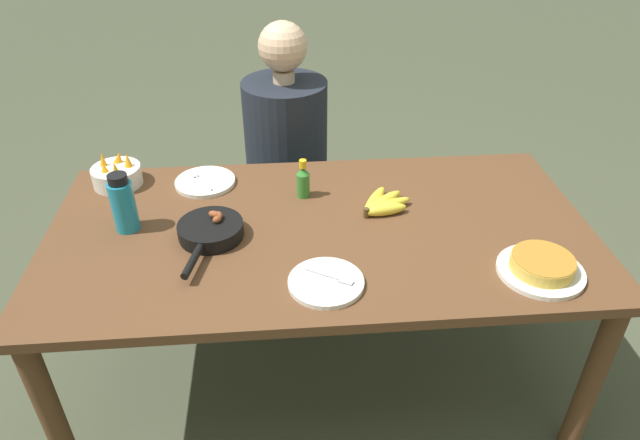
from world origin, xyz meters
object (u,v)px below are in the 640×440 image
(frittata_plate_center, at_px, (542,267))
(empty_plate_far_left, at_px, (205,182))
(skillet, at_px, (210,231))
(fruit_bowl_mango, at_px, (117,175))
(person_figure, at_px, (287,174))
(hot_sauce_bottle, at_px, (303,181))
(empty_plate_near_front, at_px, (326,282))
(banana_bunch, at_px, (382,204))
(water_bottle, at_px, (123,204))

(frittata_plate_center, xyz_separation_m, empty_plate_far_left, (-1.05, 0.62, -0.02))
(skillet, bearing_deg, fruit_bowl_mango, -122.49)
(skillet, height_order, person_figure, person_figure)
(person_figure, bearing_deg, hot_sauce_bottle, -85.23)
(person_figure, bearing_deg, empty_plate_near_front, -85.47)
(banana_bunch, relative_size, frittata_plate_center, 0.76)
(empty_plate_far_left, bearing_deg, banana_bunch, -19.94)
(banana_bunch, bearing_deg, empty_plate_far_left, 160.06)
(skillet, relative_size, frittata_plate_center, 1.38)
(banana_bunch, relative_size, water_bottle, 0.96)
(empty_plate_near_front, height_order, empty_plate_far_left, same)
(hot_sauce_bottle, bearing_deg, empty_plate_far_left, 162.16)
(fruit_bowl_mango, relative_size, person_figure, 0.15)
(empty_plate_near_front, bearing_deg, fruit_bowl_mango, 138.53)
(hot_sauce_bottle, bearing_deg, empty_plate_near_front, -85.72)
(skillet, distance_m, fruit_bowl_mango, 0.53)
(empty_plate_near_front, distance_m, water_bottle, 0.73)
(banana_bunch, distance_m, skillet, 0.60)
(empty_plate_near_front, height_order, fruit_bowl_mango, fruit_bowl_mango)
(empty_plate_near_front, relative_size, fruit_bowl_mango, 1.24)
(frittata_plate_center, relative_size, empty_plate_far_left, 1.15)
(empty_plate_near_front, height_order, water_bottle, water_bottle)
(empty_plate_near_front, xyz_separation_m, person_figure, (-0.08, 1.06, -0.23))
(skillet, distance_m, empty_plate_near_front, 0.44)
(banana_bunch, height_order, person_figure, person_figure)
(empty_plate_near_front, bearing_deg, skillet, 143.09)
(skillet, bearing_deg, empty_plate_far_left, -159.40)
(empty_plate_far_left, distance_m, water_bottle, 0.37)
(skillet, xyz_separation_m, empty_plate_far_left, (-0.05, 0.35, -0.02))
(empty_plate_far_left, relative_size, person_figure, 0.19)
(empty_plate_far_left, bearing_deg, hot_sauce_bottle, -17.84)
(fruit_bowl_mango, bearing_deg, skillet, -45.26)
(water_bottle, bearing_deg, banana_bunch, 3.08)
(frittata_plate_center, xyz_separation_m, person_figure, (-0.73, 1.06, -0.25))
(fruit_bowl_mango, relative_size, water_bottle, 0.88)
(banana_bunch, distance_m, empty_plate_far_left, 0.68)
(empty_plate_far_left, bearing_deg, frittata_plate_center, -30.57)
(hot_sauce_bottle, bearing_deg, water_bottle, -165.02)
(skillet, bearing_deg, empty_plate_near_front, 65.85)
(empty_plate_far_left, relative_size, water_bottle, 1.10)
(fruit_bowl_mango, height_order, water_bottle, water_bottle)
(fruit_bowl_mango, bearing_deg, person_figure, 32.90)
(fruit_bowl_mango, distance_m, hot_sauce_bottle, 0.71)
(empty_plate_far_left, xyz_separation_m, hot_sauce_bottle, (0.37, -0.12, 0.06))
(banana_bunch, distance_m, water_bottle, 0.87)
(empty_plate_near_front, distance_m, empty_plate_far_left, 0.74)
(frittata_plate_center, relative_size, water_bottle, 1.26)
(fruit_bowl_mango, bearing_deg, banana_bunch, -14.84)
(frittata_plate_center, height_order, empty_plate_near_front, frittata_plate_center)
(frittata_plate_center, height_order, hot_sauce_bottle, hot_sauce_bottle)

